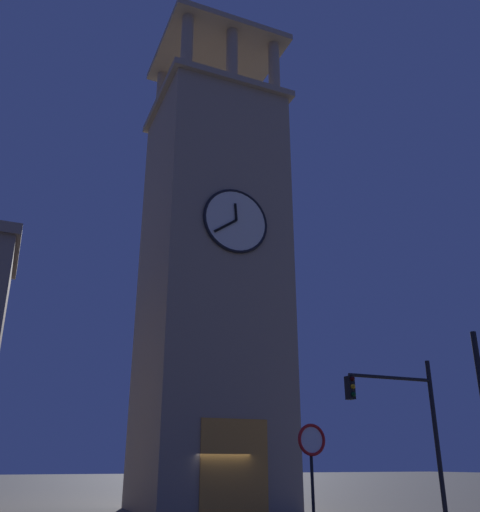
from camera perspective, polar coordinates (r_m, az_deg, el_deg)
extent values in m
cube|color=gray|center=(29.94, -2.99, -3.22)|extent=(6.82, 6.64, 22.43)
cube|color=gray|center=(35.13, -2.63, 14.81)|extent=(7.42, 7.24, 0.40)
cylinder|color=gray|center=(35.37, 3.59, 18.92)|extent=(0.70, 0.70, 3.86)
cylinder|color=gray|center=(34.47, -0.86, 20.14)|extent=(0.70, 0.70, 3.86)
cylinder|color=gray|center=(33.77, -5.59, 21.29)|extent=(0.70, 0.70, 3.86)
cylinder|color=gray|center=(39.28, -0.08, 14.28)|extent=(0.70, 0.70, 3.86)
cylinder|color=gray|center=(38.46, -4.07, 15.20)|extent=(0.70, 0.70, 3.86)
cylinder|color=gray|center=(37.84, -8.25, 16.08)|extent=(0.70, 0.70, 3.86)
cube|color=gray|center=(37.78, -2.52, 20.07)|extent=(7.42, 7.24, 0.40)
cylinder|color=black|center=(39.08, -2.47, 22.22)|extent=(0.12, 0.12, 3.48)
cylinder|color=silver|center=(27.92, -0.46, 3.71)|extent=(3.40, 0.12, 3.40)
torus|color=black|center=(27.91, -0.44, 3.72)|extent=(3.56, 0.16, 3.56)
cube|color=black|center=(28.02, -0.44, 4.66)|extent=(0.19, 0.06, 0.94)
cube|color=black|center=(27.46, -1.52, 3.20)|extent=(1.25, 0.06, 0.93)
cube|color=orange|center=(25.49, -0.64, -21.20)|extent=(3.20, 0.24, 4.00)
cylinder|color=black|center=(20.71, 19.98, -17.93)|extent=(0.16, 0.16, 5.57)
cylinder|color=black|center=(19.80, 15.52, -12.21)|extent=(3.39, 0.12, 0.12)
cube|color=black|center=(18.74, 11.46, -13.41)|extent=(0.22, 0.30, 0.75)
sphere|color=#360505|center=(18.63, 11.72, -12.49)|extent=(0.16, 0.16, 0.16)
sphere|color=orange|center=(18.60, 11.78, -13.25)|extent=(0.16, 0.16, 0.16)
sphere|color=#063316|center=(18.57, 11.83, -14.01)|extent=(0.16, 0.16, 0.16)
cylinder|color=black|center=(14.55, 7.66, -23.66)|extent=(0.08, 0.08, 2.78)
cylinder|color=white|center=(14.51, 7.49, -18.58)|extent=(0.70, 0.04, 0.70)
torus|color=red|center=(14.49, 7.53, -18.58)|extent=(0.78, 0.08, 0.78)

